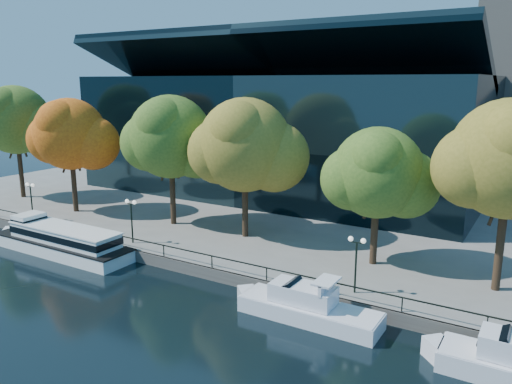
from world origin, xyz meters
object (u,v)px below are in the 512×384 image
Objects in this scene: tour_boat at (58,239)px; tree_4 at (379,175)px; tree_0 at (16,121)px; lamp_1 at (131,211)px; tree_1 at (71,136)px; tree_2 at (172,139)px; tree_5 at (512,162)px; lamp_2 at (356,252)px; tree_3 at (246,147)px; lamp_0 at (31,193)px; cruiser_near at (303,305)px.

tour_boat is 1.49× the size of tree_4.
tree_0 is 26.71m from lamp_1.
tree_2 is (12.80, 1.82, 0.25)m from tree_1.
tree_5 is 3.33× the size of lamp_2.
lamp_0 is at bearing -162.76° from tree_3.
tree_1 is at bearing 160.10° from lamp_1.
tree_2 is 1.19× the size of tree_4.
lamp_0 reaches higher than tour_boat.
tree_2 is 16.32m from lamp_0.
tree_5 is 30.87m from lamp_1.
cruiser_near is 0.79× the size of tree_5.
tree_1 is (-32.54, 8.49, 8.61)m from cruiser_near.
tree_0 is 3.46× the size of lamp_2.
tree_5 is at bearing 14.21° from tour_boat.
lamp_0 is at bearing -170.03° from tree_4.
lamp_1 is at bearing -83.57° from tree_2.
cruiser_near is 0.96× the size of tree_4.
tree_2 is 8.66m from tree_3.
tour_boat is 29.05m from tree_4.
tree_0 is at bearing 172.35° from lamp_2.
tree_3 is 0.97× the size of tree_5.
tree_5 is at bearing -0.66° from tree_0.
tour_boat reaches higher than cruiser_near.
lamp_0 is (-44.15, -5.60, -6.19)m from tree_5.
tree_0 is at bearing 153.31° from tour_boat.
tree_1 reaches higher than cruiser_near.
tree_2 is (5.17, 10.16, 8.48)m from tour_boat.
tree_3 is at bearing 152.47° from lamp_2.
tour_boat is 4.09× the size of lamp_0.
tree_4 is at bearing 176.46° from tree_5.
tree_1 reaches higher than lamp_1.
tree_5 is at bearing 40.52° from cruiser_near.
lamp_2 reaches higher than cruiser_near.
tree_1 is at bearing 79.89° from lamp_0.
tree_0 is 24.39m from tree_2.
tree_4 is (1.62, 9.75, 7.35)m from cruiser_near.
tour_boat is at bearing -116.97° from tree_2.
lamp_1 is (5.93, 3.43, 2.65)m from tour_boat.
tree_2 is at bearing 177.87° from tree_5.
lamp_0 is (-22.33, -6.93, -5.54)m from tree_3.
tree_2 is at bearing 162.95° from lamp_2.
tree_2 is 21.41m from tree_4.
lamp_2 is (46.32, -6.23, -6.58)m from tree_0.
tree_2 is (24.37, 0.50, -0.75)m from tree_0.
tree_2 is 30.50m from tree_5.
lamp_2 is at bearing -27.53° from tree_3.
lamp_0 is at bearing -30.20° from tree_0.
tree_5 is at bearing -3.50° from tree_3.
tree_2 is 1.01× the size of tree_3.
tree_3 is 3.24× the size of lamp_2.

